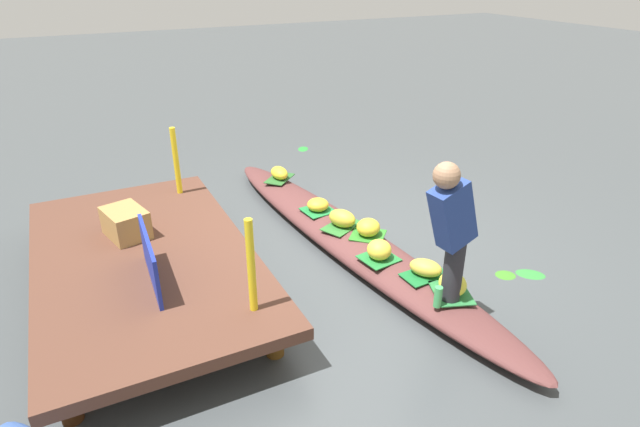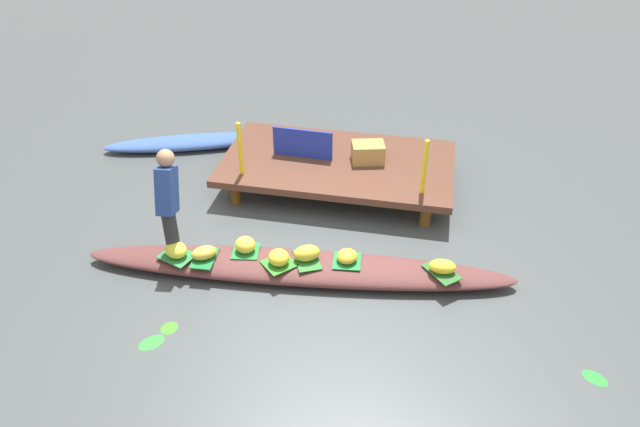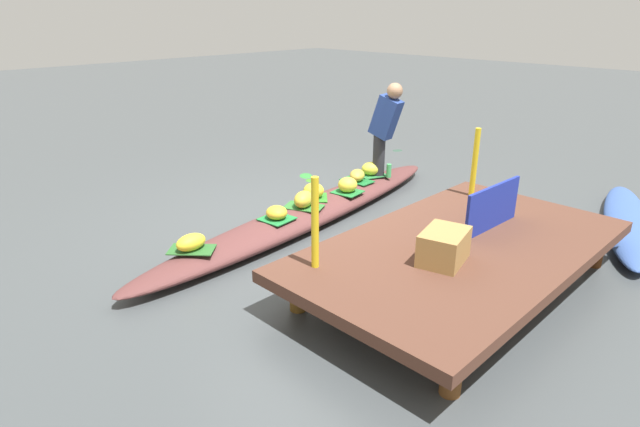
{
  "view_description": "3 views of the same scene",
  "coord_description": "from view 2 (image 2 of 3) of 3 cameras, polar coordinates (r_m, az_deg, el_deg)",
  "views": [
    {
      "loc": [
        -4.17,
        2.4,
        2.75
      ],
      "look_at": [
        -0.06,
        0.36,
        0.52
      ],
      "focal_mm": 29.43,
      "sensor_mm": 36.0,
      "label": 1
    },
    {
      "loc": [
        1.31,
        -5.18,
        4.55
      ],
      "look_at": [
        0.13,
        0.64,
        0.45
      ],
      "focal_mm": 33.68,
      "sensor_mm": 36.0,
      "label": 2
    },
    {
      "loc": [
        3.92,
        4.09,
        2.33
      ],
      "look_at": [
        0.49,
        0.67,
        0.43
      ],
      "focal_mm": 29.56,
      "sensor_mm": 36.0,
      "label": 3
    }
  ],
  "objects": [
    {
      "name": "leaf_mat_1",
      "position": [
        7.11,
        -13.43,
        -3.94
      ],
      "size": [
        0.46,
        0.41,
        0.01
      ],
      "primitive_type": "cube",
      "rotation": [
        0.0,
        0.0,
        2.79
      ],
      "color": "#287339",
      "rests_on": "vendor_boat"
    },
    {
      "name": "water_bottle",
      "position": [
        7.25,
        -13.51,
        -2.25
      ],
      "size": [
        0.07,
        0.07,
        0.18
      ],
      "primitive_type": "cylinder",
      "color": "#42A95B",
      "rests_on": "vendor_boat"
    },
    {
      "name": "produce_crate",
      "position": [
        8.34,
        4.58,
        5.81
      ],
      "size": [
        0.51,
        0.42,
        0.27
      ],
      "primitive_type": "cube",
      "rotation": [
        0.0,
        0.0,
        0.25
      ],
      "color": "#A47B43",
      "rests_on": "dock_platform"
    },
    {
      "name": "banana_bunch_1",
      "position": [
        7.06,
        -13.52,
        -3.39
      ],
      "size": [
        0.35,
        0.33,
        0.18
      ],
      "primitive_type": "ellipsoid",
      "rotation": [
        0.0,
        0.0,
        2.68
      ],
      "color": "yellow",
      "rests_on": "vendor_boat"
    },
    {
      "name": "vendor_boat",
      "position": [
        6.95,
        -2.12,
        -5.12
      ],
      "size": [
        5.02,
        1.12,
        0.22
      ],
      "primitive_type": "ellipsoid",
      "rotation": [
        0.0,
        0.0,
        0.1
      ],
      "color": "brown",
      "rests_on": "ground"
    },
    {
      "name": "banana_bunch_2",
      "position": [
        6.79,
        11.56,
        -4.96
      ],
      "size": [
        0.31,
        0.2,
        0.15
      ],
      "primitive_type": "ellipsoid",
      "rotation": [
        0.0,
        0.0,
        3.19
      ],
      "color": "yellow",
      "rests_on": "vendor_boat"
    },
    {
      "name": "leaf_mat_4",
      "position": [
        6.87,
        -1.24,
        -4.37
      ],
      "size": [
        0.42,
        0.5,
        0.01
      ],
      "primitive_type": "cube",
      "rotation": [
        0.0,
        0.0,
        2.0
      ],
      "color": "#2C6C2C",
      "rests_on": "vendor_boat"
    },
    {
      "name": "moored_boat",
      "position": [
        9.76,
        -12.2,
        6.62
      ],
      "size": [
        2.68,
        1.35,
        0.18
      ],
      "primitive_type": "ellipsoid",
      "rotation": [
        0.0,
        0.0,
        0.35
      ],
      "color": "#38579D",
      "rests_on": "ground"
    },
    {
      "name": "leaf_mat_6",
      "position": [
        6.83,
        -3.91,
        -4.77
      ],
      "size": [
        0.46,
        0.46,
        0.01
      ],
      "primitive_type": "cube",
      "rotation": [
        0.0,
        0.0,
        0.8
      ],
      "color": "#2C7725",
      "rests_on": "vendor_boat"
    },
    {
      "name": "banana_bunch_6",
      "position": [
        6.77,
        -3.94,
        -4.19
      ],
      "size": [
        0.33,
        0.33,
        0.18
      ],
      "primitive_type": "ellipsoid",
      "rotation": [
        0.0,
        0.0,
        0.53
      ],
      "color": "yellow",
      "rests_on": "vendor_boat"
    },
    {
      "name": "canal_water",
      "position": [
        7.02,
        -2.1,
        -5.82
      ],
      "size": [
        40.0,
        40.0,
        0.0
      ],
      "primitive_type": "plane",
      "color": "#414648",
      "rests_on": "ground"
    },
    {
      "name": "railing_post_west",
      "position": [
        7.98,
        -7.59,
        6.13
      ],
      "size": [
        0.06,
        0.06,
        0.74
      ],
      "primitive_type": "cylinder",
      "color": "yellow",
      "rests_on": "dock_platform"
    },
    {
      "name": "banana_bunch_0",
      "position": [
        6.99,
        -7.11,
        -2.96
      ],
      "size": [
        0.3,
        0.29,
        0.19
      ],
      "primitive_type": "ellipsoid",
      "rotation": [
        0.0,
        0.0,
        4.36
      ],
      "color": "yellow",
      "rests_on": "vendor_boat"
    },
    {
      "name": "leaf_mat_3",
      "position": [
        6.86,
        2.57,
        -4.53
      ],
      "size": [
        0.35,
        0.35,
        0.01
      ],
      "primitive_type": "cube",
      "rotation": [
        0.0,
        0.0,
        1.68
      ],
      "color": "#1E7736",
      "rests_on": "vendor_boat"
    },
    {
      "name": "drifting_plant_2",
      "position": [
        6.47,
        -15.73,
        -11.71
      ],
      "size": [
        0.32,
        0.33,
        0.01
      ],
      "primitive_type": "ellipsoid",
      "rotation": [
        0.0,
        0.0,
        0.84
      ],
      "color": "#2F7F34",
      "rests_on": "ground"
    },
    {
      "name": "leaf_mat_2",
      "position": [
        6.84,
        11.49,
        -5.45
      ],
      "size": [
        0.46,
        0.48,
        0.01
      ],
      "primitive_type": "cube",
      "rotation": [
        0.0,
        0.0,
        2.31
      ],
      "color": "#295F29",
      "rests_on": "vendor_boat"
    },
    {
      "name": "drifting_plant_3",
      "position": [
        6.49,
        24.68,
        -14.01
      ],
      "size": [
        0.3,
        0.27,
        0.01
      ],
      "primitive_type": "ellipsoid",
      "rotation": [
        0.0,
        0.0,
        2.58
      ],
      "color": "#288932",
      "rests_on": "ground"
    },
    {
      "name": "vendor_person",
      "position": [
        6.85,
        -14.25,
        1.44
      ],
      "size": [
        0.22,
        0.45,
        1.24
      ],
      "color": "#28282D",
      "rests_on": "vendor_boat"
    },
    {
      "name": "dock_platform",
      "position": [
        8.43,
        1.69,
        4.74
      ],
      "size": [
        3.2,
        1.8,
        0.41
      ],
      "color": "#543326",
      "rests_on": "ground"
    },
    {
      "name": "drifting_plant_1",
      "position": [
        6.57,
        -14.14,
        -10.49
      ],
      "size": [
        0.23,
        0.25,
        0.01
      ],
      "primitive_type": "ellipsoid",
      "rotation": [
        0.0,
        0.0,
        1.2
      ],
      "color": "#3B7D24",
      "rests_on": "ground"
    },
    {
      "name": "banana_bunch_5",
      "position": [
        6.97,
        -10.95,
        -3.69
      ],
      "size": [
        0.35,
        0.32,
        0.15
      ],
      "primitive_type": "ellipsoid",
      "rotation": [
        0.0,
        0.0,
        3.75
      ],
      "color": "gold",
      "rests_on": "vendor_boat"
    },
    {
      "name": "market_banner",
      "position": [
        8.38,
        -1.66,
        6.67
      ],
      "size": [
        0.85,
        0.06,
        0.42
      ],
      "primitive_type": "cube",
      "rotation": [
        0.0,
        0.0,
        -0.04
      ],
      "color": "#1D2D9D",
      "rests_on": "dock_platform"
    },
    {
      "name": "railing_post_east",
      "position": [
        7.6,
        9.91,
        4.37
      ],
      "size": [
        0.06,
        0.06,
        0.74
      ],
      "primitive_type": "cylinder",
      "color": "yellow",
      "rests_on": "dock_platform"
    },
    {
      "name": "leaf_mat_0",
      "position": [
        7.05,
        -7.06,
        -3.55
      ],
      "size": [
        0.35,
        0.36,
        0.01
      ],
      "primitive_type": "cube",
      "rotation": [
        0.0,
        0.0,
        1.71
      ],
      "color": "#217232",
      "rests_on": "vendor_boat"
    },
    {
      "name": "banana_bunch_3",
      "position": [
        6.81,
        2.59,
        -4.07
      ],
      "size": [
        0.31,
        0.32,
        0.14
      ],
      "primitive_type": "ellipsoid",
      "rotation": [
        0.0,
        0.0,
        5.82
      ],
      "color": "gold",
      "rests_on": "vendor_boat"
    },
    {
      "name": "banana_bunch_4",
      "position": [
        6.82,
        -1.25,
        -3.78
      ],
      "size": [
        0.36,
        0.32,
        0.18
      ],
      "primitive_type": "ellipsoid",
      "rotation": [
        0.0,
        0.0,
        0.46
      ],
      "color": "gold",
      "rests_on": "vendor_boat"
    },
    {
      "name": "leaf_mat_5",
      "position": [
        7.02,
        -10.89,
        -4.16
      ],
      "size": [
        0.27,
        0.42,
        0.01
      ],
      "primitive_type": "cube",
      "rotation": [
        0.0,
        0.0,
        1.63
      ],
      "color": "#19682E",
      "rests_on": "vendor_boat"
    }
  ]
}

